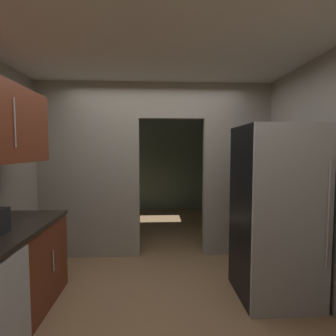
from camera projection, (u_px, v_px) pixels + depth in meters
The scene contains 7 objects.
ground at pixel (155, 311), 2.61m from camera, with size 20.00×20.00×0.00m, color #93704C.
kitchen_overhead_slab at pixel (155, 57), 2.85m from camera, with size 3.83×6.82×0.06m, color silver.
kitchen_partition at pixel (150, 166), 3.92m from camera, with size 3.43×0.12×2.59m.
adjoining_room_shell at pixel (155, 163), 6.01m from camera, with size 3.43×3.13×2.59m.
refrigerator at pixel (274, 213), 2.82m from camera, with size 0.77×0.79×1.86m.
lower_cabinet_run at pixel (0, 281), 2.32m from camera, with size 0.67×1.61×0.89m.
dishwasher at pixel (9, 315), 1.89m from camera, with size 0.02×0.56×0.83m.
Camera 1 is at (0.00, -2.51, 1.61)m, focal length 27.99 mm.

